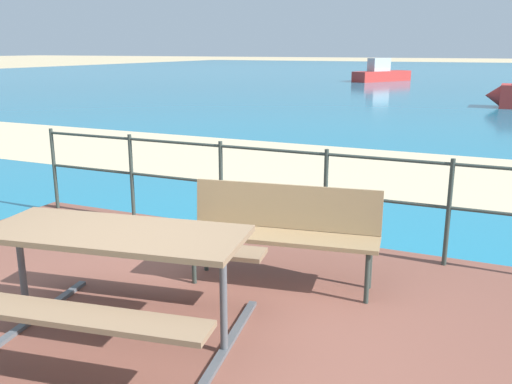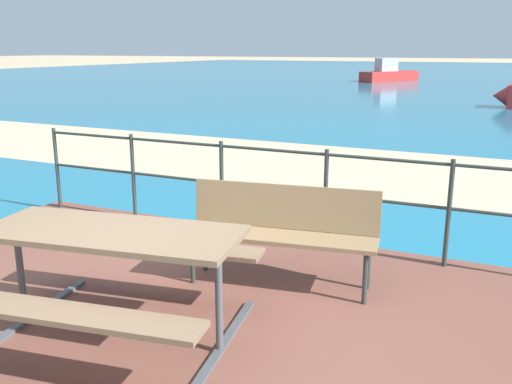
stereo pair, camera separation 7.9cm
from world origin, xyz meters
The scene contains 8 objects.
ground_plane centered at (0.00, 0.00, 0.00)m, with size 240.00×240.00×0.00m, color tan.
patio_paving centered at (0.00, 0.00, 0.03)m, with size 6.40×5.20×0.06m, color brown.
sea_water centered at (0.00, 40.00, 0.01)m, with size 90.00×90.00×0.01m, color teal.
beach_strip centered at (0.00, 6.55, 0.01)m, with size 54.00×3.93×0.01m, color beige.
picnic_table centered at (-0.17, 0.04, 0.67)m, with size 1.98×1.74×0.80m.
park_bench centered at (0.52, 1.40, 0.58)m, with size 1.68×0.65×0.85m.
railing_fence centered at (0.00, 2.39, 0.70)m, with size 5.94×0.04×1.02m.
boat_near centered at (-5.05, 32.87, 0.46)m, with size 3.10×4.55×1.43m.
Camera 2 is at (2.21, -2.77, 2.05)m, focal length 38.94 mm.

